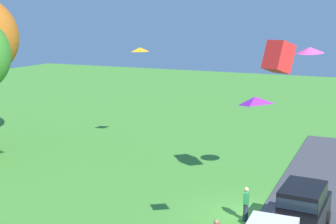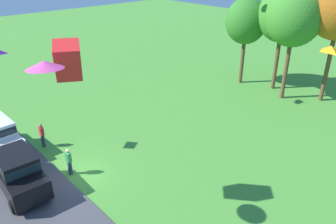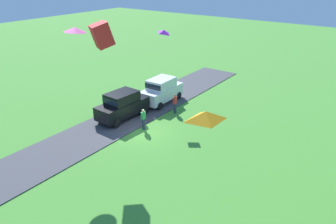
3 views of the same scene
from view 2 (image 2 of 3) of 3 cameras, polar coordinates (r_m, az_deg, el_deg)
The scene contains 11 objects.
ground_plane at distance 20.27m, azimuth -16.25°, elevation -10.78°, with size 120.00×120.00×0.00m, color #478E33.
pavement_strip at distance 19.58m, azimuth -22.95°, elevation -13.33°, with size 36.00×4.40×0.06m, color #424247.
car_suv_far_end at distance 19.52m, azimuth -24.74°, elevation -9.23°, with size 4.69×2.22×2.28m.
person_watching_sky at distance 20.05m, azimuth -16.84°, elevation -8.24°, with size 0.36×0.24×1.71m.
person_beside_suv at distance 23.37m, azimuth -21.07°, elevation -3.78°, with size 0.36×0.24×1.71m.
tree_far_left at distance 32.59m, azimuth 13.46°, elevation 15.10°, with size 3.90×3.90×8.24m.
tree_far_right at distance 31.71m, azimuth 19.46°, elevation 15.64°, with size 4.44×4.44×9.37m.
tree_center_back at distance 29.52m, azimuth 21.20°, elevation 15.34°, with size 4.64×4.64×9.80m.
kite_delta_trailing_tail at distance 12.96m, azimuth -20.72°, elevation 7.70°, with size 1.42×1.42×0.31m, color #EA4C9E.
kite_box_topmost at distance 14.42m, azimuth -17.05°, elevation 8.62°, with size 1.06×1.06×1.48m, color red.
kite_diamond_high_right at distance 18.73m, azimuth 26.47°, elevation 9.83°, with size 1.05×0.80×0.31m, color orange.
Camera 2 is at (15.20, -6.51, 11.73)m, focal length 35.00 mm.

